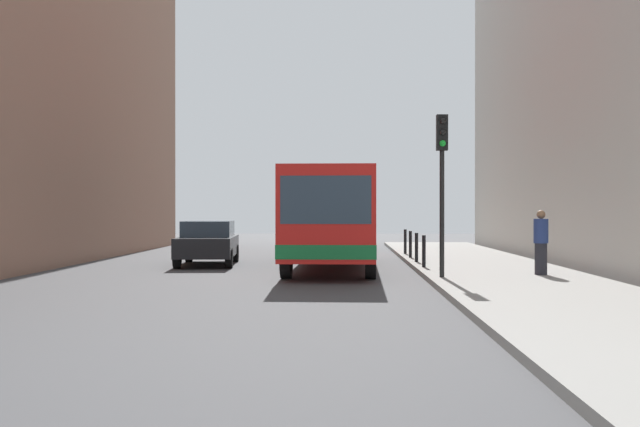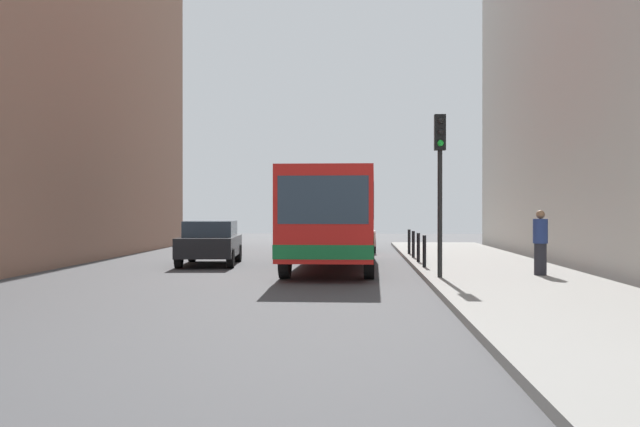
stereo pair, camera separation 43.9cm
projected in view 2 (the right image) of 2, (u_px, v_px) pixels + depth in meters
The scene contains 11 objects.
ground_plane at pixel (304, 277), 21.09m from camera, with size 80.00×80.00×0.00m, color #424244.
sidewalk at pixel (503, 275), 20.82m from camera, with size 4.40×40.00×0.15m, color gray.
bus at pixel (335, 214), 24.62m from camera, with size 2.73×11.07×3.00m.
car_beside_bus at pixel (210, 242), 25.99m from camera, with size 2.13×4.52×1.48m.
car_behind_bus at pixel (354, 234), 34.61m from camera, with size 1.91×4.42×1.48m.
traffic_light at pixel (440, 164), 19.35m from camera, with size 0.28×0.33×4.10m.
bollard_near at pixel (424, 251), 22.83m from camera, with size 0.11×0.11×0.95m, color black.
bollard_mid at pixel (418, 247), 25.18m from camera, with size 0.11×0.11×0.95m, color black.
bollard_far at pixel (413, 244), 27.52m from camera, with size 0.11×0.11×0.95m, color black.
bollard_farthest at pixel (409, 242), 29.87m from camera, with size 0.11×0.11×0.95m, color black.
pedestrian_near_signal at pixel (540, 243), 20.06m from camera, with size 0.38×0.38×1.69m.
Camera 2 is at (1.53, -21.04, 1.84)m, focal length 43.25 mm.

